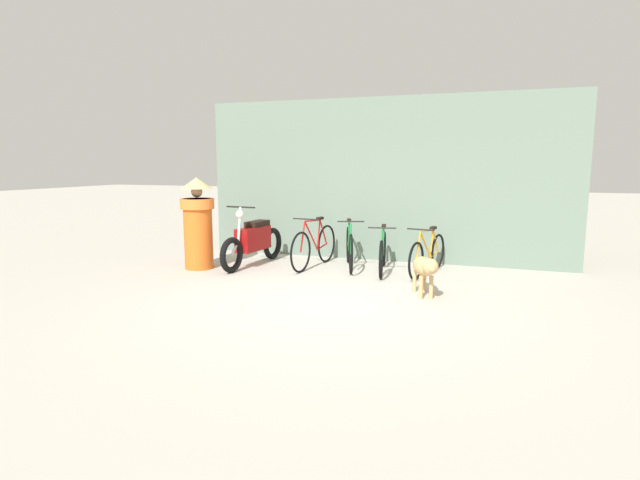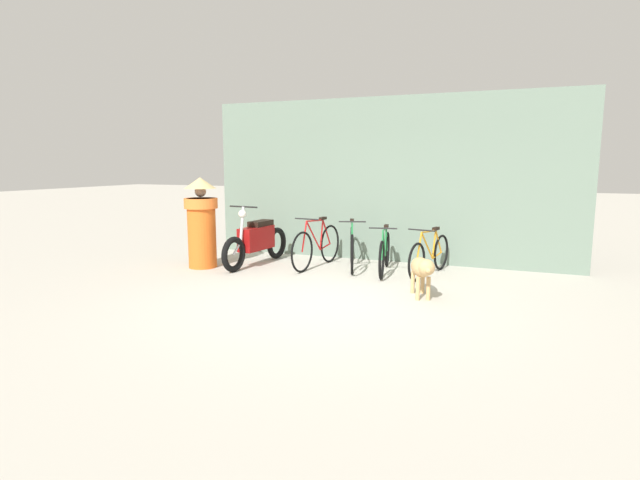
# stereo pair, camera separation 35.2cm
# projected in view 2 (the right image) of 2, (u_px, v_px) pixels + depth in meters

# --- Properties ---
(ground_plane) EXTENTS (60.00, 60.00, 0.00)m
(ground_plane) POSITION_uv_depth(u_px,v_px,m) (325.00, 302.00, 6.79)
(ground_plane) COLOR #B7B2A5
(shop_wall_back) EXTENTS (7.10, 0.20, 3.10)m
(shop_wall_back) POSITION_uv_depth(u_px,v_px,m) (386.00, 180.00, 9.51)
(shop_wall_back) COLOR slate
(shop_wall_back) RESTS_ON ground
(bicycle_0) EXTENTS (0.46, 1.74, 0.93)m
(bicycle_0) POSITION_uv_depth(u_px,v_px,m) (317.00, 246.00, 9.01)
(bicycle_0) COLOR black
(bicycle_0) RESTS_ON ground
(bicycle_1) EXTENTS (0.63, 1.62, 0.89)m
(bicycle_1) POSITION_uv_depth(u_px,v_px,m) (352.00, 248.00, 8.92)
(bicycle_1) COLOR black
(bicycle_1) RESTS_ON ground
(bicycle_2) EXTENTS (0.46, 1.68, 0.83)m
(bicycle_2) POSITION_uv_depth(u_px,v_px,m) (385.00, 253.00, 8.57)
(bicycle_2) COLOR black
(bicycle_2) RESTS_ON ground
(bicycle_3) EXTENTS (0.51, 1.65, 0.82)m
(bicycle_3) POSITION_uv_depth(u_px,v_px,m) (430.00, 255.00, 8.35)
(bicycle_3) COLOR black
(bicycle_3) RESTS_ON ground
(motorcycle) EXTENTS (0.58, 2.01, 1.12)m
(motorcycle) POSITION_uv_depth(u_px,v_px,m) (256.00, 241.00, 9.20)
(motorcycle) COLOR black
(motorcycle) RESTS_ON ground
(stray_dog) EXTENTS (0.52, 1.02, 0.61)m
(stray_dog) POSITION_uv_depth(u_px,v_px,m) (422.00, 269.00, 6.92)
(stray_dog) COLOR tan
(stray_dog) RESTS_ON ground
(person_in_robes) EXTENTS (0.72, 0.72, 1.62)m
(person_in_robes) POSITION_uv_depth(u_px,v_px,m) (201.00, 221.00, 8.93)
(person_in_robes) COLOR orange
(person_in_robes) RESTS_ON ground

